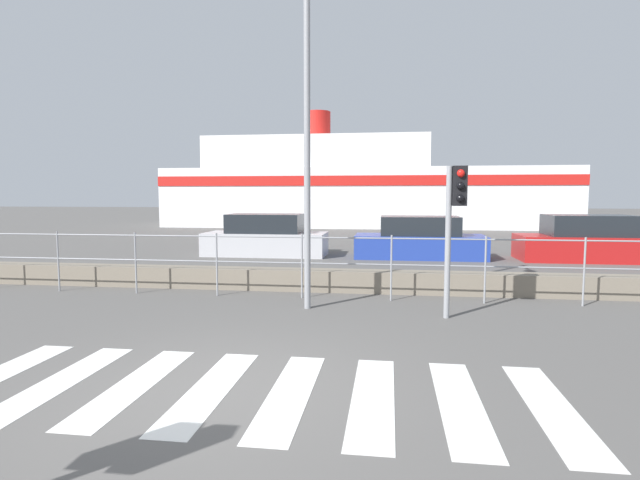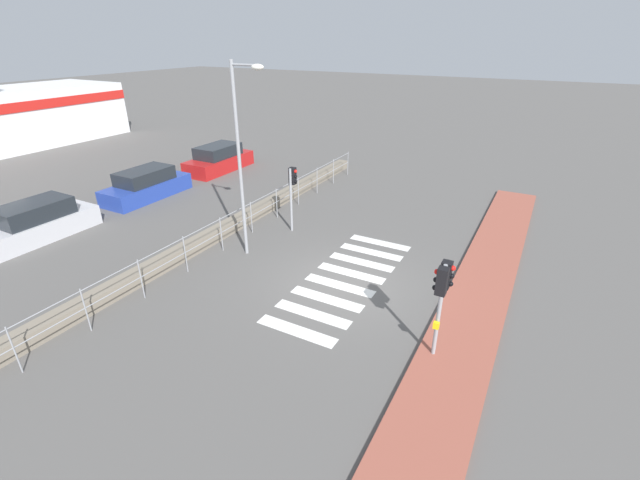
# 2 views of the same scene
# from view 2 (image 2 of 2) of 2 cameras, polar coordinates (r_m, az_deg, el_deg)

# --- Properties ---
(ground_plane) EXTENTS (160.00, 160.00, 0.00)m
(ground_plane) POSITION_cam_2_polar(r_m,az_deg,el_deg) (14.14, 2.90, -5.77)
(ground_plane) COLOR #565451
(sidewalk_brick) EXTENTS (24.00, 1.80, 0.12)m
(sidewalk_brick) POSITION_cam_2_polar(r_m,az_deg,el_deg) (13.18, 19.39, -9.67)
(sidewalk_brick) COLOR #934C3D
(sidewalk_brick) RESTS_ON ground_plane
(crosswalk) EXTENTS (6.75, 2.40, 0.01)m
(crosswalk) POSITION_cam_2_polar(r_m,az_deg,el_deg) (14.37, 3.42, -5.21)
(crosswalk) COLOR silver
(crosswalk) RESTS_ON ground_plane
(seawall) EXTENTS (24.64, 0.55, 0.47)m
(seawall) POSITION_cam_2_polar(r_m,az_deg,el_deg) (17.06, -15.10, 0.01)
(seawall) COLOR slate
(seawall) RESTS_ON ground_plane
(harbor_fence) EXTENTS (22.21, 0.04, 1.35)m
(harbor_fence) POSITION_cam_2_polar(r_m,az_deg,el_deg) (16.24, -13.08, 1.40)
(harbor_fence) COLOR gray
(harbor_fence) RESTS_ON ground_plane
(traffic_light_near) EXTENTS (0.58, 0.41, 2.66)m
(traffic_light_near) POSITION_cam_2_polar(r_m,az_deg,el_deg) (10.40, 16.02, -6.04)
(traffic_light_near) COLOR gray
(traffic_light_near) RESTS_ON ground_plane
(traffic_light_far) EXTENTS (0.34, 0.32, 2.65)m
(traffic_light_far) POSITION_cam_2_polar(r_m,az_deg,el_deg) (17.27, -3.72, 7.32)
(traffic_light_far) COLOR gray
(traffic_light_far) RESTS_ON ground_plane
(streetlamp) EXTENTS (0.32, 1.25, 6.70)m
(streetlamp) POSITION_cam_2_polar(r_m,az_deg,el_deg) (14.71, -10.21, 12.49)
(streetlamp) COLOR gray
(streetlamp) RESTS_ON ground_plane
(parked_car_silver) EXTENTS (4.33, 1.74, 1.48)m
(parked_car_silver) POSITION_cam_2_polar(r_m,az_deg,el_deg) (20.36, -33.54, 1.90)
(parked_car_silver) COLOR #BCBCC1
(parked_car_silver) RESTS_ON ground_plane
(parked_car_blue) EXTENTS (4.39, 1.75, 1.43)m
(parked_car_blue) POSITION_cam_2_polar(r_m,az_deg,el_deg) (23.12, -22.14, 6.76)
(parked_car_blue) COLOR #233D9E
(parked_car_blue) RESTS_ON ground_plane
(parked_car_red) EXTENTS (4.41, 1.83, 1.50)m
(parked_car_red) POSITION_cam_2_polar(r_m,az_deg,el_deg) (26.72, -13.33, 10.40)
(parked_car_red) COLOR #B21919
(parked_car_red) RESTS_ON ground_plane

